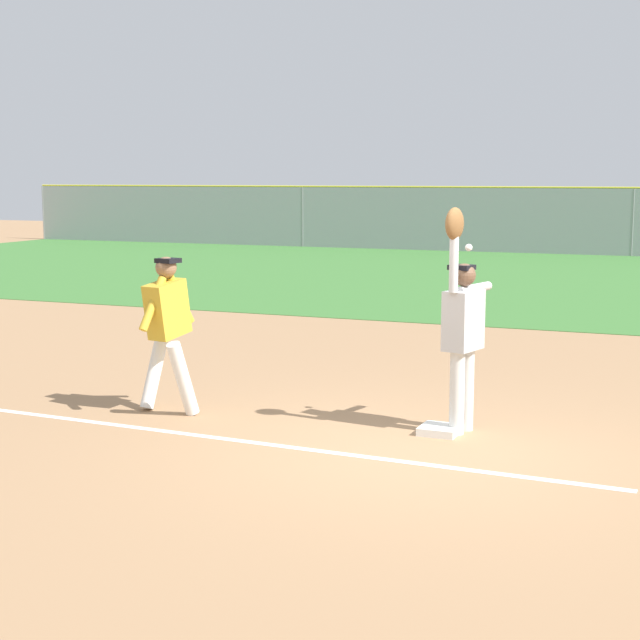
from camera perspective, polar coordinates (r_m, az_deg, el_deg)
ground_plane at (r=9.31m, az=5.66°, el=-7.71°), size 76.93×76.93×0.00m
outfield_grass at (r=25.10m, az=16.23°, el=2.17°), size 46.54×16.74×0.01m
chalk_foul_line at (r=10.93m, az=-15.11°, el=-5.51°), size 11.99×0.64×0.01m
first_base at (r=9.98m, az=7.00°, el=-6.39°), size 0.39×0.39×0.08m
fielder at (r=9.85m, az=8.31°, el=-0.20°), size 0.36×0.89×2.28m
runner at (r=10.72m, az=-8.91°, el=-0.18°), size 0.75×0.84×1.72m
baseball at (r=9.95m, az=8.69°, el=4.21°), size 0.07×0.07×0.07m
outfield_fence at (r=33.33m, az=17.81°, el=5.49°), size 46.62×0.08×2.25m
parked_car_white at (r=40.00m, az=1.05°, el=5.66°), size 4.46×2.23×1.25m
parked_car_red at (r=38.05m, az=9.07°, el=5.42°), size 4.56×2.45×1.25m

